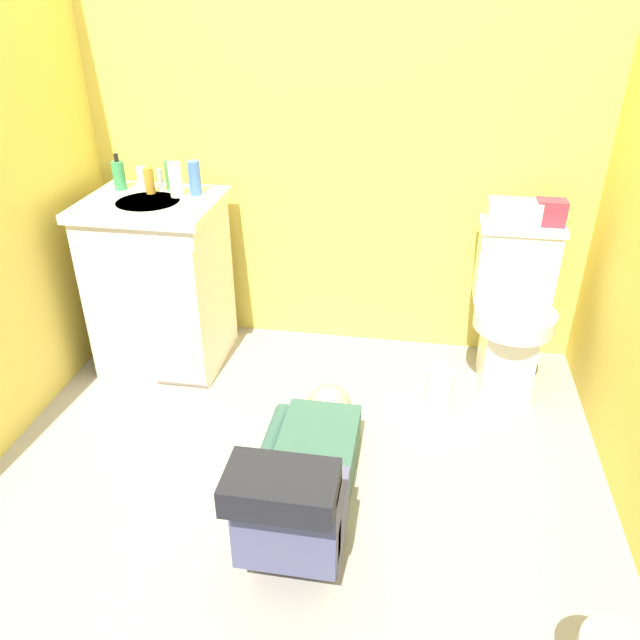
{
  "coord_description": "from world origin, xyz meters",
  "views": [
    {
      "loc": [
        0.39,
        -1.78,
        1.69
      ],
      "look_at": [
        0.03,
        0.41,
        0.45
      ],
      "focal_mm": 34.67,
      "sensor_mm": 36.0,
      "label": 1
    }
  ],
  "objects_px": {
    "paper_towel_roll": "(439,392)",
    "toiletry_bag": "(551,212)",
    "tissue_box": "(514,212)",
    "soap_dispenser": "(119,175)",
    "bottle_clear": "(142,178)",
    "vanity_cabinet": "(161,282)",
    "bottle_white": "(176,180)",
    "faucet": "(160,180)",
    "bottle_amber": "(149,181)",
    "bottle_green": "(170,175)",
    "toilet": "(512,310)",
    "bottle_blue": "(195,178)",
    "person_plumber": "(305,476)"
  },
  "relations": [
    {
      "from": "toilet",
      "to": "faucet",
      "type": "height_order",
      "value": "faucet"
    },
    {
      "from": "tissue_box",
      "to": "bottle_blue",
      "type": "distance_m",
      "value": 1.41
    },
    {
      "from": "toiletry_bag",
      "to": "bottle_white",
      "type": "distance_m",
      "value": 1.64
    },
    {
      "from": "vanity_cabinet",
      "to": "bottle_green",
      "type": "distance_m",
      "value": 0.5
    },
    {
      "from": "faucet",
      "to": "paper_towel_roll",
      "type": "bearing_deg",
      "value": -16.1
    },
    {
      "from": "faucet",
      "to": "bottle_blue",
      "type": "bearing_deg",
      "value": -10.42
    },
    {
      "from": "tissue_box",
      "to": "bottle_clear",
      "type": "relative_size",
      "value": 2.08
    },
    {
      "from": "toilet",
      "to": "faucet",
      "type": "bearing_deg",
      "value": 177.73
    },
    {
      "from": "toiletry_bag",
      "to": "bottle_white",
      "type": "height_order",
      "value": "bottle_white"
    },
    {
      "from": "faucet",
      "to": "toiletry_bag",
      "type": "bearing_deg",
      "value": 0.85
    },
    {
      "from": "toiletry_bag",
      "to": "tissue_box",
      "type": "bearing_deg",
      "value": 180.0
    },
    {
      "from": "toiletry_bag",
      "to": "bottle_white",
      "type": "bearing_deg",
      "value": -176.5
    },
    {
      "from": "tissue_box",
      "to": "paper_towel_roll",
      "type": "distance_m",
      "value": 0.84
    },
    {
      "from": "vanity_cabinet",
      "to": "tissue_box",
      "type": "distance_m",
      "value": 1.64
    },
    {
      "from": "person_plumber",
      "to": "soap_dispenser",
      "type": "xyz_separation_m",
      "value": [
        -1.06,
        1.03,
        0.71
      ]
    },
    {
      "from": "person_plumber",
      "to": "paper_towel_roll",
      "type": "distance_m",
      "value": 0.82
    },
    {
      "from": "paper_towel_roll",
      "to": "vanity_cabinet",
      "type": "bearing_deg",
      "value": 169.83
    },
    {
      "from": "bottle_amber",
      "to": "bottle_white",
      "type": "height_order",
      "value": "bottle_white"
    },
    {
      "from": "soap_dispenser",
      "to": "bottle_blue",
      "type": "height_order",
      "value": "soap_dispenser"
    },
    {
      "from": "bottle_white",
      "to": "bottle_blue",
      "type": "bearing_deg",
      "value": 29.05
    },
    {
      "from": "bottle_green",
      "to": "bottle_white",
      "type": "height_order",
      "value": "bottle_white"
    },
    {
      "from": "bottle_blue",
      "to": "toiletry_bag",
      "type": "bearing_deg",
      "value": 2.16
    },
    {
      "from": "bottle_clear",
      "to": "bottle_white",
      "type": "relative_size",
      "value": 0.69
    },
    {
      "from": "faucet",
      "to": "soap_dispenser",
      "type": "bearing_deg",
      "value": -173.99
    },
    {
      "from": "faucet",
      "to": "bottle_blue",
      "type": "xyz_separation_m",
      "value": [
        0.18,
        -0.03,
        0.03
      ]
    },
    {
      "from": "toilet",
      "to": "bottle_clear",
      "type": "bearing_deg",
      "value": 177.93
    },
    {
      "from": "faucet",
      "to": "bottle_white",
      "type": "height_order",
      "value": "bottle_white"
    },
    {
      "from": "person_plumber",
      "to": "bottle_blue",
      "type": "bearing_deg",
      "value": 123.9
    },
    {
      "from": "faucet",
      "to": "bottle_clear",
      "type": "bearing_deg",
      "value": -178.44
    },
    {
      "from": "bottle_green",
      "to": "bottle_white",
      "type": "distance_m",
      "value": 0.11
    },
    {
      "from": "paper_towel_roll",
      "to": "toiletry_bag",
      "type": "bearing_deg",
      "value": 45.35
    },
    {
      "from": "person_plumber",
      "to": "paper_towel_roll",
      "type": "bearing_deg",
      "value": 55.27
    },
    {
      "from": "bottle_white",
      "to": "bottle_blue",
      "type": "distance_m",
      "value": 0.08
    },
    {
      "from": "soap_dispenser",
      "to": "bottle_clear",
      "type": "xyz_separation_m",
      "value": [
        0.1,
        0.02,
        -0.01
      ]
    },
    {
      "from": "vanity_cabinet",
      "to": "tissue_box",
      "type": "bearing_deg",
      "value": 6.2
    },
    {
      "from": "bottle_amber",
      "to": "bottle_green",
      "type": "xyz_separation_m",
      "value": [
        0.07,
        0.07,
        0.01
      ]
    },
    {
      "from": "bottle_green",
      "to": "toiletry_bag",
      "type": "bearing_deg",
      "value": 0.3
    },
    {
      "from": "toiletry_bag",
      "to": "bottle_green",
      "type": "relative_size",
      "value": 0.91
    },
    {
      "from": "tissue_box",
      "to": "soap_dispenser",
      "type": "distance_m",
      "value": 1.78
    },
    {
      "from": "faucet",
      "to": "bottle_amber",
      "type": "distance_m",
      "value": 0.06
    },
    {
      "from": "toiletry_bag",
      "to": "paper_towel_roll",
      "type": "xyz_separation_m",
      "value": [
        -0.41,
        -0.41,
        -0.7
      ]
    },
    {
      "from": "faucet",
      "to": "tissue_box",
      "type": "distance_m",
      "value": 1.59
    },
    {
      "from": "toilet",
      "to": "vanity_cabinet",
      "type": "xyz_separation_m",
      "value": [
        -1.63,
        -0.08,
        0.05
      ]
    },
    {
      "from": "faucet",
      "to": "toiletry_bag",
      "type": "relative_size",
      "value": 0.81
    },
    {
      "from": "person_plumber",
      "to": "bottle_white",
      "type": "relative_size",
      "value": 6.99
    },
    {
      "from": "faucet",
      "to": "toiletry_bag",
      "type": "height_order",
      "value": "faucet"
    },
    {
      "from": "bottle_clear",
      "to": "vanity_cabinet",
      "type": "bearing_deg",
      "value": -57.44
    },
    {
      "from": "soap_dispenser",
      "to": "paper_towel_roll",
      "type": "xyz_separation_m",
      "value": [
        1.52,
        -0.36,
        -0.78
      ]
    },
    {
      "from": "faucet",
      "to": "paper_towel_roll",
      "type": "xyz_separation_m",
      "value": [
        1.33,
        -0.38,
        -0.76
      ]
    },
    {
      "from": "toiletry_bag",
      "to": "bottle_amber",
      "type": "distance_m",
      "value": 1.77
    }
  ]
}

